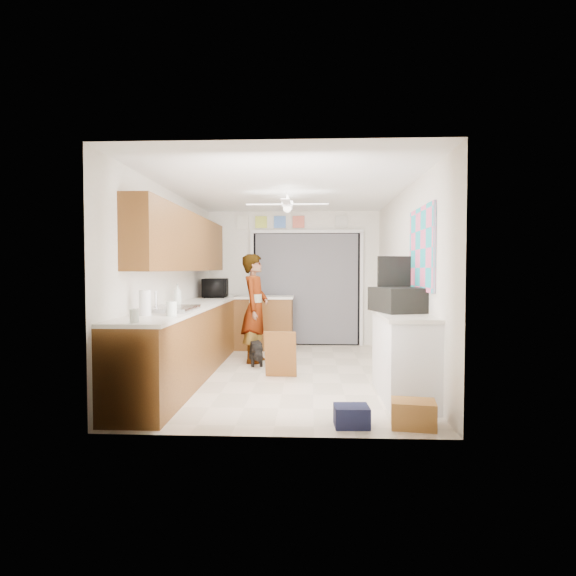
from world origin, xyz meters
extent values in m
plane|color=beige|center=(0.00, 0.00, 0.00)|extent=(5.00, 5.00, 0.00)
plane|color=white|center=(0.00, 0.00, 2.50)|extent=(5.00, 5.00, 0.00)
plane|color=white|center=(0.00, 2.50, 1.25)|extent=(3.20, 0.00, 3.20)
plane|color=white|center=(0.00, -2.50, 1.25)|extent=(3.20, 0.00, 3.20)
plane|color=white|center=(-1.60, 0.00, 1.25)|extent=(0.00, 5.00, 5.00)
plane|color=white|center=(1.60, 0.00, 1.25)|extent=(0.00, 5.00, 5.00)
cube|color=brown|center=(-1.30, 0.00, 0.45)|extent=(0.60, 4.80, 0.90)
cube|color=white|center=(-1.29, 0.00, 0.92)|extent=(0.62, 4.80, 0.04)
cube|color=brown|center=(-1.44, 0.20, 1.80)|extent=(0.32, 4.00, 0.80)
cube|color=silver|center=(-1.29, -1.00, 0.95)|extent=(0.50, 0.76, 0.06)
cylinder|color=silver|center=(-1.48, -1.00, 1.05)|extent=(0.03, 0.03, 0.22)
cube|color=brown|center=(-0.50, 2.00, 0.45)|extent=(1.00, 0.60, 0.90)
cube|color=white|center=(-0.50, 2.00, 0.92)|extent=(1.04, 0.64, 0.04)
cube|color=black|center=(0.25, 2.47, 1.05)|extent=(2.00, 0.06, 2.10)
cube|color=slate|center=(0.25, 2.43, 1.05)|extent=(1.90, 0.03, 2.05)
cube|color=white|center=(-0.77, 2.44, 1.05)|extent=(0.06, 0.04, 2.10)
cube|color=white|center=(1.27, 2.44, 1.05)|extent=(0.06, 0.04, 2.10)
cube|color=white|center=(0.25, 2.44, 2.12)|extent=(2.10, 0.04, 0.06)
cube|color=#CBDE4A|center=(-0.60, 2.47, 2.30)|extent=(0.22, 0.02, 0.22)
cube|color=#5182D9|center=(-0.25, 2.47, 2.30)|extent=(0.22, 0.02, 0.22)
cube|color=#DD6853|center=(0.10, 2.47, 2.30)|extent=(0.22, 0.02, 0.22)
cube|color=beige|center=(0.90, 2.47, 2.30)|extent=(0.22, 0.02, 0.22)
cube|color=silver|center=(-0.95, 2.47, 2.30)|extent=(0.22, 0.02, 0.26)
cube|color=white|center=(1.35, -1.20, 0.45)|extent=(0.50, 1.40, 0.90)
cube|color=white|center=(1.34, -1.20, 0.92)|extent=(0.54, 1.44, 0.04)
cube|color=#FA5C8E|center=(1.58, -1.00, 1.65)|extent=(0.03, 1.15, 0.95)
cube|color=white|center=(0.00, 0.20, 2.32)|extent=(1.14, 1.14, 0.24)
imported|color=black|center=(-1.30, 1.62, 1.10)|extent=(0.43, 0.60, 0.32)
imported|color=silver|center=(-1.46, -0.16, 1.08)|extent=(0.12, 0.12, 0.29)
imported|color=white|center=(-1.16, -1.52, 0.99)|extent=(0.16, 0.16, 0.10)
cylinder|color=silver|center=(-1.11, -1.63, 1.02)|extent=(0.12, 0.12, 0.15)
cylinder|color=silver|center=(-1.27, -2.25, 1.00)|extent=(0.08, 0.08, 0.12)
cylinder|color=white|center=(-1.40, -1.60, 1.07)|extent=(0.15, 0.15, 0.26)
cube|color=black|center=(1.32, -1.03, 1.08)|extent=(0.64, 0.75, 0.27)
cube|color=yellow|center=(1.32, -1.03, 0.97)|extent=(0.58, 0.68, 0.02)
cube|color=black|center=(1.32, -0.74, 1.33)|extent=(0.41, 0.14, 0.50)
cube|color=#B77E39|center=(1.25, -2.20, 0.12)|extent=(0.43, 0.35, 0.24)
cube|color=#151835|center=(0.70, -2.20, 0.09)|extent=(0.32, 0.27, 0.19)
cube|color=brown|center=(-0.07, -0.29, 0.31)|extent=(0.42, 0.19, 0.61)
imported|color=white|center=(-0.52, 0.78, 0.83)|extent=(0.48, 0.66, 1.65)
cube|color=black|center=(-0.48, 0.51, 0.20)|extent=(0.33, 0.54, 0.39)
camera|label=1|loc=(0.32, -6.52, 1.43)|focal=30.00mm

